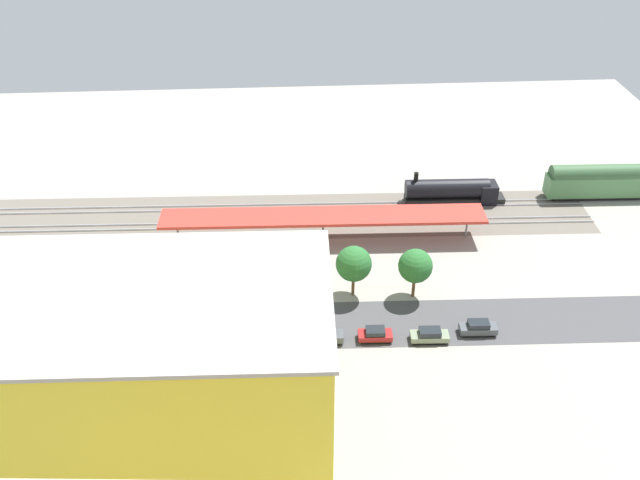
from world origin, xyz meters
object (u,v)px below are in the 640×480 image
object	(u,v)px
box_truck_0	(290,333)
street_tree_1	(40,270)
parked_car_4	(268,338)
traffic_light	(195,281)
locomotive	(454,191)
parked_car_5	(211,340)
parked_car_2	(375,335)
construction_building	(149,378)
parked_car_0	(478,328)
box_truck_1	(186,329)
street_tree_3	(415,266)
parked_car_3	(326,336)
box_truck_2	(204,336)
street_tree_2	(354,264)
passenger_coach	(608,181)
street_tree_0	(27,280)
parked_car_1	(430,336)
platform_canopy_near	(323,216)

from	to	relation	value
box_truck_0	street_tree_1	world-z (taller)	street_tree_1
parked_car_4	traffic_light	xyz separation A→B (m)	(9.02, -7.67, 3.29)
locomotive	parked_car_5	xyz separation A→B (m)	(36.60, 32.11, -1.16)
parked_car_2	construction_building	size ratio (longest dim) A/B	0.12
parked_car_2	parked_car_4	world-z (taller)	parked_car_2
parked_car_0	parked_car_5	size ratio (longest dim) A/B	0.98
box_truck_1	street_tree_3	bearing A→B (deg)	-166.71
parked_car_3	parked_car_5	world-z (taller)	parked_car_3
parked_car_3	box_truck_2	xyz separation A→B (m)	(14.48, 0.25, 0.97)
parked_car_2	street_tree_2	world-z (taller)	street_tree_2
street_tree_2	parked_car_2	bearing A→B (deg)	101.06
parked_car_0	parked_car_5	distance (m)	32.44
box_truck_2	parked_car_5	bearing A→B (deg)	-150.59
passenger_coach	street_tree_3	distance (m)	43.01
parked_car_5	passenger_coach	bearing A→B (deg)	-152.42
box_truck_1	street_tree_1	world-z (taller)	street_tree_1
construction_building	box_truck_1	xyz separation A→B (m)	(-1.15, -16.35, -7.88)
locomotive	box_truck_0	distance (m)	42.19
box_truck_0	box_truck_1	size ratio (longest dim) A/B	0.96
parked_car_4	street_tree_0	size ratio (longest dim) A/B	0.56
parked_car_4	box_truck_2	size ratio (longest dim) A/B	0.47
parked_car_2	box_truck_0	size ratio (longest dim) A/B	0.44
box_truck_1	traffic_light	world-z (taller)	traffic_light
box_truck_0	box_truck_1	xyz separation A→B (m)	(12.36, -1.45, -0.04)
box_truck_0	street_tree_2	xyz separation A→B (m)	(-8.55, -9.01, 3.33)
parked_car_1	parked_car_3	distance (m)	12.49
street_tree_0	street_tree_1	xyz separation A→B (m)	(-1.27, -1.38, 0.53)
construction_building	street_tree_2	world-z (taller)	construction_building
parked_car_3	box_truck_1	distance (m)	16.81
locomotive	street_tree_0	world-z (taller)	street_tree_0
street_tree_2	street_tree_3	bearing A→B (deg)	174.39
passenger_coach	box_truck_2	distance (m)	70.10
parked_car_4	street_tree_1	distance (m)	29.78
passenger_coach	parked_car_5	world-z (taller)	passenger_coach
parked_car_4	box_truck_0	distance (m)	2.78
parked_car_1	parked_car_5	xyz separation A→B (m)	(26.28, -0.81, 0.02)
construction_building	street_tree_3	world-z (taller)	construction_building
box_truck_0	box_truck_2	bearing A→B (deg)	1.11
locomotive	box_truck_2	world-z (taller)	locomotive
parked_car_4	street_tree_3	distance (m)	21.03
box_truck_2	parked_car_0	bearing A→B (deg)	-179.10
platform_canopy_near	parked_car_4	world-z (taller)	platform_canopy_near
box_truck_0	box_truck_1	distance (m)	12.45
parked_car_5	street_tree_0	size ratio (longest dim) A/B	0.61
parked_car_3	parked_car_5	bearing A→B (deg)	-0.49
parked_car_2	locomotive	bearing A→B (deg)	-117.54
box_truck_2	construction_building	bearing A→B (deg)	76.91
locomotive	parked_car_1	world-z (taller)	locomotive
box_truck_1	box_truck_2	bearing A→B (deg)	144.00
box_truck_1	street_tree_0	distance (m)	20.81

